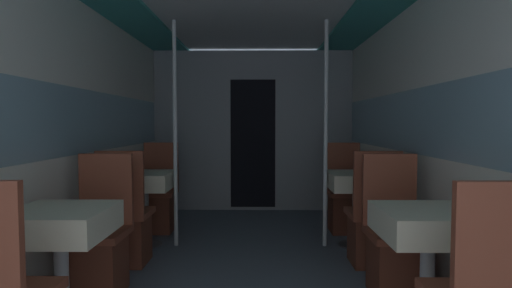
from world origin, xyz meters
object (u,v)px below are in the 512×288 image
chair_right_far_0 (395,253)px  support_pole_right_1 (326,134)px  dining_table_left_1 (144,184)px  support_pole_left_1 (175,134)px  chair_left_far_0 (99,252)px  dining_table_right_1 (357,184)px  chair_right_far_1 (345,204)px  dining_table_right_0 (428,229)px  chair_left_near_1 (127,230)px  chair_left_far_1 (158,204)px  chair_right_near_1 (372,230)px  dining_table_left_0 (60,229)px

chair_right_far_0 → support_pole_right_1: (-0.32, 1.16, 0.83)m
dining_table_left_1 → support_pole_left_1: size_ratio=0.33×
chair_right_far_0 → chair_left_far_0: bearing=0.0°
dining_table_right_1 → chair_right_far_1: 0.64m
chair_left_far_0 → chair_right_far_0: (2.16, 0.00, 0.00)m
dining_table_right_0 → chair_left_far_0: bearing=165.7°
dining_table_right_0 → chair_right_far_0: (0.00, 0.55, -0.32)m
chair_left_near_1 → support_pole_left_1: support_pole_left_1 is taller
support_pole_left_1 → dining_table_right_0: support_pole_left_1 is taller
chair_left_near_1 → chair_right_far_0: 2.25m
support_pole_right_1 → support_pole_left_1: bearing=180.0°
chair_left_near_1 → support_pole_right_1: size_ratio=0.45×
support_pole_right_1 → chair_left_near_1: bearing=-163.3°
support_pole_left_1 → chair_right_far_0: (1.84, -1.16, -0.83)m
dining_table_right_1 → chair_left_far_0: bearing=-151.7°
support_pole_left_1 → chair_left_near_1: bearing=-120.2°
chair_left_far_1 → chair_right_far_0: (2.16, -1.72, 0.00)m
chair_left_near_1 → dining_table_right_1: (2.16, 0.55, 0.32)m
chair_right_far_0 → dining_table_right_0: bearing=90.0°
chair_left_near_1 → dining_table_right_1: chair_left_near_1 is taller
chair_right_far_1 → chair_right_near_1: bearing=90.0°
chair_left_near_1 → chair_left_far_1: size_ratio=1.00×
dining_table_left_0 → chair_left_far_0: size_ratio=0.74×
chair_left_far_1 → chair_right_near_1: (2.16, -1.10, 0.00)m
chair_right_near_1 → dining_table_left_1: bearing=165.7°
dining_table_right_0 → dining_table_left_0: bearing=180.0°
support_pole_right_1 → dining_table_left_0: bearing=-137.1°
chair_left_far_1 → chair_right_far_1: (2.16, 0.00, 0.00)m
support_pole_left_1 → dining_table_right_0: (1.84, -1.72, -0.51)m
dining_table_left_1 → chair_left_far_1: (0.00, 0.55, -0.32)m
support_pole_left_1 → chair_right_far_0: size_ratio=2.23×
support_pole_left_1 → dining_table_left_0: bearing=-100.6°
support_pole_left_1 → chair_left_far_0: bearing=-105.4°
dining_table_right_0 → dining_table_right_1: (0.00, 1.72, 0.00)m
dining_table_left_0 → chair_left_near_1: 1.21m
chair_left_far_1 → dining_table_right_1: bearing=165.7°
dining_table_left_1 → dining_table_right_1: size_ratio=1.00×
chair_left_far_0 → chair_right_far_1: bearing=-141.6°
chair_right_far_1 → dining_table_left_0: bearing=46.3°
chair_left_near_1 → dining_table_right_0: (2.16, -1.16, 0.32)m
chair_left_far_1 → dining_table_right_1: 2.26m
dining_table_right_1 → support_pole_right_1: bearing=180.0°
chair_right_near_1 → chair_left_far_1: bearing=153.0°
dining_table_left_1 → chair_right_far_1: (2.16, 0.55, -0.32)m
dining_table_left_0 → dining_table_left_1: bearing=90.0°
dining_table_left_0 → chair_right_near_1: 2.48m
dining_table_left_0 → chair_right_far_1: 3.15m
dining_table_left_1 → support_pole_left_1: bearing=0.0°
dining_table_left_1 → dining_table_right_1: 2.16m
dining_table_left_1 → chair_left_near_1: 0.64m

